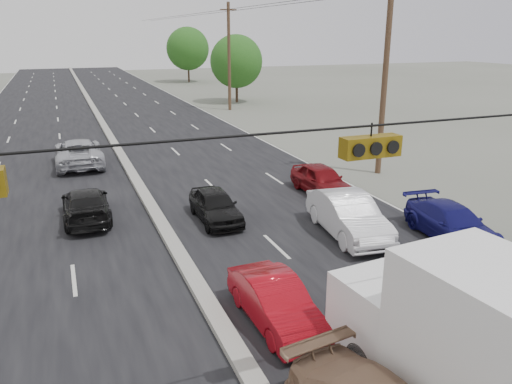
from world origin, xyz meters
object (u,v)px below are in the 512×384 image
box_truck (495,356)px  queue_car_b (348,216)px  utility_pole_right_b (385,77)px  oncoming_far (79,153)px  tree_right_far (188,49)px  red_sedan (275,302)px  oncoming_near (86,205)px  utility_pole_right_c (229,56)px  queue_car_d (452,224)px  queue_car_a (215,206)px  tree_right_mid (236,61)px  queue_car_e (322,180)px

box_truck → queue_car_b: 9.86m
utility_pole_right_b → oncoming_far: utility_pole_right_b is taller
utility_pole_right_b → tree_right_far: 55.11m
red_sedan → oncoming_near: size_ratio=0.85×
utility_pole_right_c → queue_car_d: size_ratio=2.28×
utility_pole_right_b → queue_car_b: (-6.18, -6.96, -4.33)m
utility_pole_right_b → oncoming_near: 15.89m
queue_car_a → oncoming_far: size_ratio=0.69×
oncoming_near → oncoming_far: 9.27m
box_truck → oncoming_far: bearing=98.9°
utility_pole_right_c → box_truck: 42.46m
tree_right_mid → utility_pole_right_c: bearing=-116.6°
red_sedan → queue_car_b: (4.92, 4.49, 0.16)m
oncoming_near → oncoming_far: (0.20, 9.27, 0.12)m
box_truck → red_sedan: (-2.11, 4.91, -1.12)m
red_sedan → queue_car_d: queue_car_d is taller
queue_car_b → oncoming_near: 10.42m
tree_right_mid → queue_car_a: bearing=-110.8°
queue_car_d → queue_car_e: queue_car_e is taller
utility_pole_right_c → queue_car_d: (-2.90, -33.74, -4.47)m
utility_pole_right_c → oncoming_far: 23.37m
queue_car_a → tree_right_mid: bearing=69.7°
queue_car_d → utility_pole_right_b: bearing=77.4°
queue_car_a → queue_car_d: (7.43, -5.03, -0.00)m
utility_pole_right_b → queue_car_a: utility_pole_right_b is taller
tree_right_mid → utility_pole_right_b: bearing=-94.8°
red_sedan → queue_car_a: bearing=82.5°
queue_car_a → utility_pole_right_c: bearing=70.7°
queue_car_b → red_sedan: bearing=-130.8°
oncoming_far → tree_right_far: bearing=-110.8°
red_sedan → box_truck: bearing=-68.6°
queue_car_d → oncoming_near: (-12.26, 7.06, 0.01)m
utility_pole_right_c → queue_car_e: size_ratio=2.48×
queue_car_e → tree_right_far: bearing=81.4°
tree_right_far → queue_car_e: 57.95m
utility_pole_right_b → queue_car_a: 11.85m
utility_pole_right_b → red_sedan: utility_pole_right_b is taller
queue_car_d → red_sedan: bearing=-155.9°
red_sedan → utility_pole_right_c: bearing=71.2°
tree_right_mid → queue_car_a: (-12.83, -33.71, -3.70)m
tree_right_mid → queue_car_d: tree_right_mid is taller
tree_right_mid → box_truck: size_ratio=1.04×
queue_car_d → queue_car_e: size_ratio=1.09×
box_truck → red_sedan: 5.46m
queue_car_a → queue_car_d: queue_car_a is taller
box_truck → queue_car_d: bearing=46.3°
box_truck → tree_right_far: bearing=75.0°
queue_car_a → oncoming_far: oncoming_far is taller
box_truck → queue_car_d: box_truck is taller
tree_right_far → oncoming_far: bearing=-111.3°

